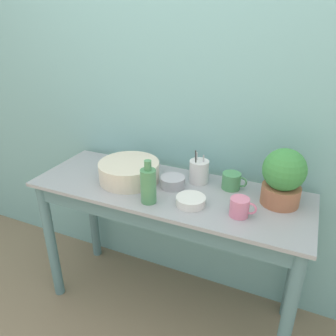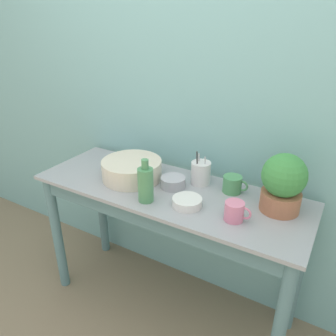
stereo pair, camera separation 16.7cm
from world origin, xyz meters
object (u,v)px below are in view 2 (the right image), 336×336
Objects in this scene: potted_plant at (283,183)px; mug_green at (233,184)px; bowl_small_enamel_white at (187,202)px; mug_pink at (235,211)px; bowl_small_steel at (173,182)px; bowl_wash_large at (132,169)px; bottle_tall at (146,184)px; utensil_cup at (201,173)px.

mug_green is at bearing 168.44° from potted_plant.
mug_green is 0.91× the size of bowl_small_enamel_white.
potted_plant reaches higher than mug_pink.
potted_plant is 0.55m from bowl_small_steel.
mug_pink reaches higher than mug_green.
bowl_small_steel is (0.25, 0.02, -0.02)m from bowl_wash_large.
bowl_wash_large is 0.55m from mug_green.
potted_plant reaches higher than bottle_tall.
utensil_cup reaches higher than bowl_small_enamel_white.
potted_plant is 0.64m from bottle_tall.
bottle_tall is 0.34m from utensil_cup.
mug_green is at bearing 112.25° from mug_pink.
utensil_cup is at bearing 172.78° from potted_plant.
bowl_small_enamel_white is (0.15, -0.13, -0.01)m from bowl_small_steel.
mug_pink is 0.93× the size of mug_green.
mug_green is 0.31m from bowl_small_steel.
bowl_small_enamel_white is at bearing -40.73° from bowl_small_steel.
bottle_tall reaches higher than mug_green.
mug_green is at bearing 41.63° from bottle_tall.
mug_pink is 0.63× the size of utensil_cup.
bowl_small_steel is 0.16m from utensil_cup.
utensil_cup reaches higher than bowl_small_steel.
bottle_tall reaches higher than bowl_small_enamel_white.
bowl_small_steel reaches higher than bowl_small_enamel_white.
potted_plant is at bearing 5.99° from bowl_wash_large.
utensil_cup is (0.15, 0.30, -0.03)m from bottle_tall.
bowl_small_enamel_white is 0.25m from utensil_cup.
bottle_tall is 1.68× the size of mug_green.
bottle_tall is 0.45m from mug_green.
potted_plant is at bearing 25.91° from bowl_small_enamel_white.
utensil_cup reaches higher than mug_green.
bowl_wash_large is 0.64m from mug_pink.
bowl_small_steel is 0.67× the size of utensil_cup.
mug_pink is (0.43, 0.06, -0.05)m from bottle_tall.
bowl_small_steel is 0.91× the size of bowl_small_enamel_white.
bowl_small_steel is at bearing -173.82° from potted_plant.
potted_plant is 2.30× the size of mug_pink.
mug_green reaches higher than bowl_small_enamel_white.
bowl_wash_large is 0.42m from bowl_small_enamel_white.
potted_plant is 0.45m from bowl_small_enamel_white.
potted_plant is at bearing 50.73° from mug_pink.
bowl_small_enamel_white is at bearing -154.09° from potted_plant.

